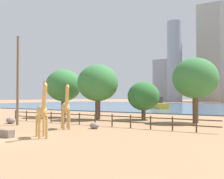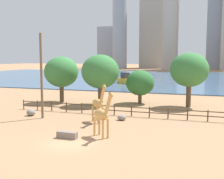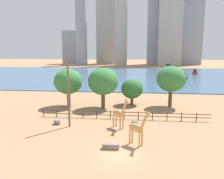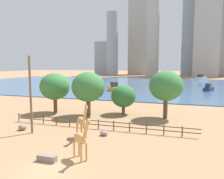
# 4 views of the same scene
# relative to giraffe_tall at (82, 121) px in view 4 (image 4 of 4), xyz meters

# --- Properties ---
(ground_plane) EXTENTS (400.00, 400.00, 0.00)m
(ground_plane) POSITION_rel_giraffe_tall_xyz_m (0.46, 72.13, -2.07)
(ground_plane) COLOR #9E7551
(harbor_water) EXTENTS (180.00, 86.00, 0.20)m
(harbor_water) POSITION_rel_giraffe_tall_xyz_m (0.46, 69.13, -1.97)
(harbor_water) COLOR #3D6084
(harbor_water) RESTS_ON ground
(giraffe_tall) EXTENTS (2.50, 2.34, 4.41)m
(giraffe_tall) POSITION_rel_giraffe_tall_xyz_m (0.00, 0.00, 0.00)
(giraffe_tall) COLOR tan
(giraffe_tall) RESTS_ON ground
(giraffe_companion) EXTENTS (2.56, 2.00, 4.32)m
(giraffe_companion) POSITION_rel_giraffe_tall_xyz_m (2.41, -5.35, -0.05)
(giraffe_companion) COLOR tan
(giraffe_companion) RESTS_ON ground
(utility_pole) EXTENTS (0.28, 0.28, 9.81)m
(utility_pole) POSITION_rel_giraffe_tall_xyz_m (-6.96, -0.05, 2.83)
(utility_pole) COLOR brown
(utility_pole) RESTS_ON ground
(boulder_near_fence) EXTENTS (1.07, 1.03, 0.78)m
(boulder_near_fence) POSITION_rel_giraffe_tall_xyz_m (-9.04, 0.70, -1.69)
(boulder_near_fence) COLOR gray
(boulder_near_fence) RESTS_ON ground
(boulder_by_pole) EXTENTS (1.02, 0.80, 0.60)m
(boulder_by_pole) POSITION_rel_giraffe_tall_xyz_m (2.15, 1.74, -1.78)
(boulder_by_pole) COLOR gray
(boulder_by_pole) RESTS_ON ground
(feeding_trough) EXTENTS (1.80, 0.60, 0.60)m
(feeding_trough) POSITION_rel_giraffe_tall_xyz_m (-0.39, -6.61, -1.77)
(feeding_trough) COLOR #72665B
(feeding_trough) RESTS_ON ground
(enclosure_fence) EXTENTS (26.12, 0.14, 1.30)m
(enclosure_fence) POSITION_rel_giraffe_tall_xyz_m (0.02, 4.13, -1.31)
(enclosure_fence) COLOR #4C3826
(enclosure_fence) RESTS_ON ground
(tree_left_large) EXTENTS (5.56, 5.56, 7.49)m
(tree_left_large) POSITION_rel_giraffe_tall_xyz_m (-3.76, 10.64, 2.89)
(tree_left_large) COLOR brown
(tree_left_large) RESTS_ON ground
(tree_center_broad) EXTENTS (5.38, 5.38, 7.75)m
(tree_center_broad) POSITION_rel_giraffe_tall_xyz_m (8.79, 12.94, 3.21)
(tree_center_broad) COLOR brown
(tree_center_broad) RESTS_ON ground
(tree_right_tall) EXTENTS (4.32, 4.32, 5.14)m
(tree_right_tall) POSITION_rel_giraffe_tall_xyz_m (1.53, 13.87, 1.10)
(tree_right_tall) COLOR brown
(tree_right_tall) RESTS_ON ground
(tree_left_small) EXTENTS (5.33, 5.33, 7.21)m
(tree_left_small) POSITION_rel_giraffe_tall_xyz_m (-10.53, 11.26, 2.70)
(tree_left_small) COLOR brown
(tree_left_small) RESTS_ON ground
(boat_ferry) EXTENTS (4.02, 5.82, 2.41)m
(boat_ferry) POSITION_rel_giraffe_tall_xyz_m (19.98, 53.88, -1.06)
(boat_ferry) COLOR navy
(boat_ferry) RESTS_ON harbor_water
(boat_tug) EXTENTS (6.21, 6.32, 2.87)m
(boat_tug) POSITION_rel_giraffe_tall_xyz_m (-8.93, 44.02, -0.90)
(boat_tug) COLOR gold
(boat_tug) RESTS_ON harbor_water
(boat_barge) EXTENTS (6.75, 7.42, 6.66)m
(boat_barge) POSITION_rel_giraffe_tall_xyz_m (22.02, 105.25, -0.76)
(boat_barge) COLOR silver
(boat_barge) RESTS_ON harbor_water
(skyline_tower_needle) EXTENTS (17.18, 12.74, 74.97)m
(skyline_tower_needle) POSITION_rel_giraffe_tall_xyz_m (27.75, 147.29, 35.41)
(skyline_tower_needle) COLOR #B7B2A8
(skyline_tower_needle) RESTS_ON ground
(skyline_tower_glass) EXTENTS (8.90, 8.90, 48.63)m
(skyline_tower_glass) POSITION_rel_giraffe_tall_xyz_m (-40.21, 142.21, 22.24)
(skyline_tower_glass) COLOR #939EAD
(skyline_tower_glass) RESTS_ON ground
(skyline_block_left) EXTENTS (16.10, 13.96, 60.64)m
(skyline_block_left) POSITION_rel_giraffe_tall_xyz_m (-22.59, 161.58, 28.24)
(skyline_block_left) COLOR #ADA89E
(skyline_block_left) RESTS_ON ground
(skyline_block_right) EXTENTS (11.44, 12.20, 82.73)m
(skyline_block_right) POSITION_rel_giraffe_tall_xyz_m (17.02, 156.82, 39.29)
(skyline_block_right) COLOR #939EAD
(skyline_block_right) RESTS_ON ground
(skyline_tower_short) EXTENTS (9.55, 9.55, 54.37)m
(skyline_tower_short) POSITION_rel_giraffe_tall_xyz_m (-9.19, 142.41, 25.11)
(skyline_tower_short) COLOR #B7B2A8
(skyline_tower_short) RESTS_ON ground
(skyline_block_wide) EXTENTS (14.58, 10.68, 28.06)m
(skyline_block_wide) POSITION_rel_giraffe_tall_xyz_m (-52.66, 159.23, 11.96)
(skyline_block_wide) COLOR #939EAD
(skyline_block_wide) RESTS_ON ground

